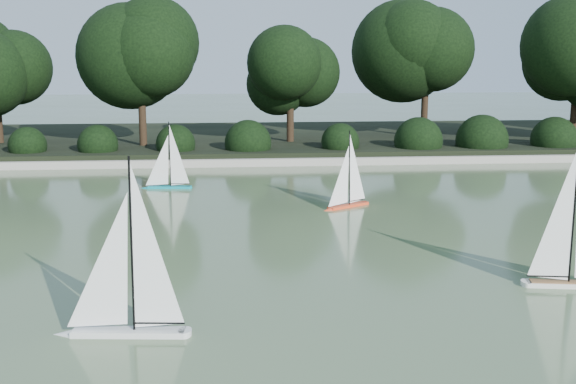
{
  "coord_description": "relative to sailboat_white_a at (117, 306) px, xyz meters",
  "views": [
    {
      "loc": [
        -0.81,
        -8.58,
        2.77
      ],
      "look_at": [
        0.12,
        1.99,
        0.7
      ],
      "focal_mm": 45.0,
      "sensor_mm": 36.0,
      "label": 1
    }
  ],
  "objects": [
    {
      "name": "ground",
      "position": [
        1.9,
        1.69,
        -0.3
      ],
      "size": [
        80.0,
        80.0,
        0.0
      ],
      "primitive_type": "plane",
      "color": "#3A4B2D",
      "rests_on": "ground"
    },
    {
      "name": "pond_coping",
      "position": [
        1.9,
        10.69,
        -0.21
      ],
      "size": [
        40.0,
        0.35,
        0.18
      ],
      "primitive_type": "cube",
      "color": "gray",
      "rests_on": "ground"
    },
    {
      "name": "far_bank",
      "position": [
        1.9,
        14.69,
        -0.15
      ],
      "size": [
        40.0,
        8.0,
        0.3
      ],
      "primitive_type": "cube",
      "color": "black",
      "rests_on": "ground"
    },
    {
      "name": "tree_line",
      "position": [
        3.13,
        13.13,
        2.34
      ],
      "size": [
        26.31,
        3.93,
        4.39
      ],
      "color": "black",
      "rests_on": "ground"
    },
    {
      "name": "shrub_hedge",
      "position": [
        1.9,
        11.59,
        0.15
      ],
      "size": [
        29.1,
        1.1,
        1.1
      ],
      "color": "black",
      "rests_on": "ground"
    },
    {
      "name": "sailboat_white_a",
      "position": [
        0.0,
        0.0,
        0.0
      ],
      "size": [
        1.4,
        0.35,
        1.9
      ],
      "color": "silver",
      "rests_on": "ground"
    },
    {
      "name": "sailboat_orange",
      "position": [
        3.22,
        5.71,
        -0.07
      ],
      "size": [
        0.97,
        0.71,
        1.47
      ],
      "color": "#E5441F",
      "rests_on": "ground"
    },
    {
      "name": "sailboat_teal",
      "position": [
        -0.17,
        7.87,
        -0.07
      ],
      "size": [
        1.07,
        0.25,
        1.46
      ],
      "color": "#0A8896",
      "rests_on": "ground"
    },
    {
      "name": "race_buoy",
      "position": [
        0.16,
        1.42,
        -0.3
      ],
      "size": [
        0.14,
        0.14,
        0.14
      ],
      "primitive_type": "sphere",
      "color": "red",
      "rests_on": "ground"
    }
  ]
}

